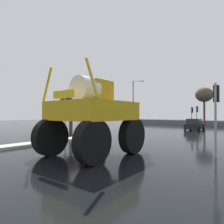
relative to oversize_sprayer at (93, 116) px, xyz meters
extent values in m
plane|color=black|center=(-0.23, 10.23, -2.06)|extent=(120.00, 120.00, 0.00)
cube|color=#B2AFA8|center=(-5.64, 0.03, -1.99)|extent=(1.20, 9.39, 0.15)
cylinder|color=black|center=(-1.51, 1.55, -1.09)|extent=(0.53, 1.95, 1.94)
cylinder|color=black|center=(1.46, 1.60, -1.09)|extent=(0.53, 1.95, 1.94)
cylinder|color=black|center=(-1.46, -1.57, -1.09)|extent=(0.53, 1.95, 1.94)
cylinder|color=black|center=(1.51, -1.52, -1.09)|extent=(0.53, 1.95, 1.94)
cube|color=gold|center=(0.00, 0.01, 0.25)|extent=(3.54, 3.88, 0.96)
cube|color=#A98611|center=(-0.01, 0.40, 1.31)|extent=(1.14, 1.48, 1.17)
cylinder|color=silver|center=(0.01, -0.53, 1.37)|extent=(1.29, 1.11, 1.27)
cylinder|color=gold|center=(-1.53, -1.73, 1.59)|extent=(0.79, 0.13, 1.76)
cylinder|color=gold|center=(1.59, -1.68, 1.59)|extent=(0.76, 0.13, 1.77)
cube|color=yellow|center=(0.03, -1.93, 0.98)|extent=(1.45, 0.07, 0.36)
cube|color=black|center=(-0.66, 20.25, -1.53)|extent=(1.90, 4.18, 0.70)
cube|color=#23282D|center=(-0.65, 20.10, -0.86)|extent=(1.66, 2.17, 0.64)
cylinder|color=black|center=(-1.57, 21.56, -1.76)|extent=(0.21, 0.61, 0.60)
cylinder|color=black|center=(0.12, 21.64, -1.76)|extent=(0.21, 0.61, 0.60)
cylinder|color=black|center=(-1.44, 18.86, -1.76)|extent=(0.21, 0.61, 0.60)
cylinder|color=black|center=(0.26, 18.95, -1.76)|extent=(0.21, 0.61, 0.60)
cylinder|color=gray|center=(-6.59, 3.32, -0.07)|extent=(0.11, 0.11, 3.99)
cube|color=black|center=(-6.59, 3.54, 1.41)|extent=(0.24, 0.32, 0.84)
sphere|color=#390503|center=(-6.59, 3.73, 1.68)|extent=(0.17, 0.17, 0.17)
sphere|color=#3C2403|center=(-6.59, 3.73, 1.41)|extent=(0.17, 0.17, 0.17)
sphere|color=green|center=(-6.59, 3.73, 1.14)|extent=(0.17, 0.17, 0.17)
cylinder|color=gray|center=(5.23, 3.32, -0.21)|extent=(0.11, 0.11, 3.70)
cube|color=black|center=(5.23, 3.54, 1.11)|extent=(0.24, 0.32, 0.84)
sphere|color=#390503|center=(5.23, 3.73, 1.38)|extent=(0.17, 0.17, 0.17)
sphere|color=#3C2403|center=(5.23, 3.73, 1.11)|extent=(0.17, 0.17, 0.17)
sphere|color=green|center=(5.23, 3.73, 0.84)|extent=(0.17, 0.17, 0.17)
cylinder|color=gray|center=(-1.10, 22.89, -0.37)|extent=(0.11, 0.11, 3.38)
cube|color=black|center=(-1.10, 23.11, 0.80)|extent=(0.24, 0.32, 0.84)
sphere|color=#390503|center=(-1.10, 23.30, 1.07)|extent=(0.17, 0.17, 0.17)
sphere|color=#3C2403|center=(-1.10, 23.30, 0.80)|extent=(0.17, 0.17, 0.17)
sphere|color=green|center=(-1.10, 23.30, 0.53)|extent=(0.17, 0.17, 0.17)
cylinder|color=gray|center=(-1.82, 22.89, -0.43)|extent=(0.11, 0.11, 3.26)
cube|color=black|center=(-1.82, 23.11, 0.68)|extent=(0.24, 0.32, 0.84)
sphere|color=#390503|center=(-1.82, 23.30, 0.95)|extent=(0.17, 0.17, 0.17)
sphere|color=#3C2403|center=(-1.82, 23.30, 0.68)|extent=(0.17, 0.17, 0.17)
sphere|color=green|center=(-1.82, 23.30, 0.41)|extent=(0.17, 0.17, 0.17)
cylinder|color=gray|center=(-9.86, 19.34, 1.69)|extent=(0.18, 0.18, 7.51)
cylinder|color=gray|center=(-9.02, 19.34, 5.30)|extent=(1.68, 0.10, 0.10)
cube|color=silver|center=(-8.18, 19.34, 5.20)|extent=(0.50, 0.24, 0.16)
cylinder|color=#473828|center=(-11.55, 8.02, -0.47)|extent=(0.42, 0.42, 3.17)
ellipsoid|color=brown|center=(-11.55, 8.02, 2.03)|extent=(2.61, 2.61, 2.22)
cylinder|color=#473828|center=(-1.55, 29.04, 0.17)|extent=(0.32, 0.32, 4.47)
ellipsoid|color=brown|center=(-1.55, 29.04, 3.43)|extent=(2.93, 2.93, 2.49)
cube|color=#59595B|center=(-0.23, 31.76, -1.61)|extent=(32.07, 0.24, 0.90)
camera|label=1|loc=(7.35, -7.50, 0.09)|focal=31.64mm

